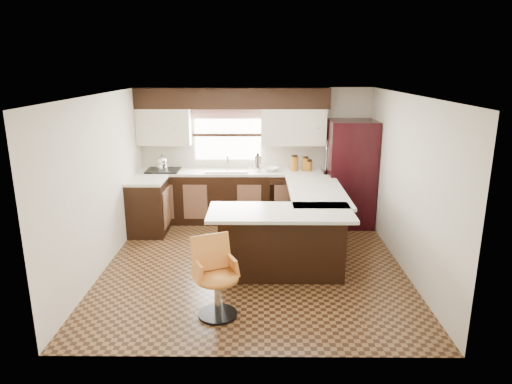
{
  "coord_description": "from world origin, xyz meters",
  "views": [
    {
      "loc": [
        0.08,
        -6.09,
        2.77
      ],
      "look_at": [
        0.03,
        0.45,
        0.95
      ],
      "focal_mm": 32.0,
      "sensor_mm": 36.0,
      "label": 1
    }
  ],
  "objects_px": {
    "peninsula_long": "(312,220)",
    "refrigerator": "(350,174)",
    "peninsula_return": "(281,244)",
    "bar_chair": "(217,279)"
  },
  "relations": [
    {
      "from": "peninsula_long",
      "to": "refrigerator",
      "type": "xyz_separation_m",
      "value": [
        0.78,
        1.12,
        0.48
      ]
    },
    {
      "from": "peninsula_long",
      "to": "peninsula_return",
      "type": "xyz_separation_m",
      "value": [
        -0.53,
        -0.97,
        0.0
      ]
    },
    {
      "from": "peninsula_long",
      "to": "refrigerator",
      "type": "height_order",
      "value": "refrigerator"
    },
    {
      "from": "peninsula_long",
      "to": "peninsula_return",
      "type": "relative_size",
      "value": 1.18
    },
    {
      "from": "refrigerator",
      "to": "bar_chair",
      "type": "bearing_deg",
      "value": -123.18
    },
    {
      "from": "peninsula_long",
      "to": "refrigerator",
      "type": "relative_size",
      "value": 1.04
    },
    {
      "from": "bar_chair",
      "to": "peninsula_long",
      "type": "bearing_deg",
      "value": 33.24
    },
    {
      "from": "peninsula_return",
      "to": "bar_chair",
      "type": "distance_m",
      "value": 1.33
    },
    {
      "from": "peninsula_return",
      "to": "refrigerator",
      "type": "height_order",
      "value": "refrigerator"
    },
    {
      "from": "peninsula_long",
      "to": "refrigerator",
      "type": "bearing_deg",
      "value": 55.11
    }
  ]
}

